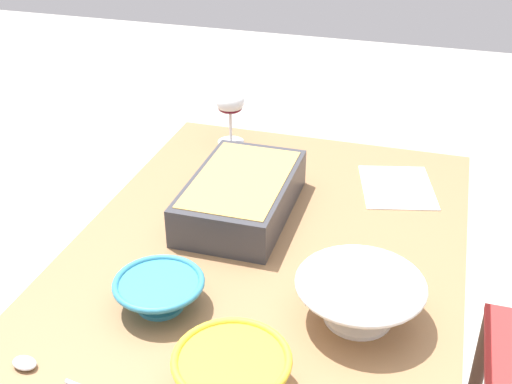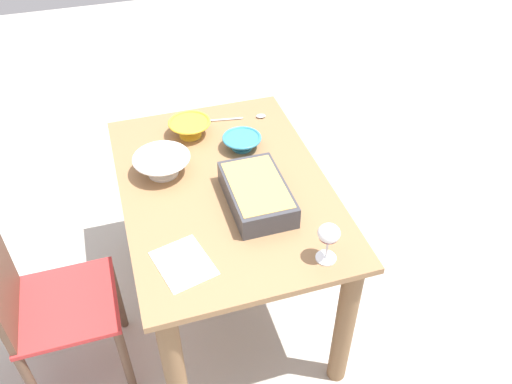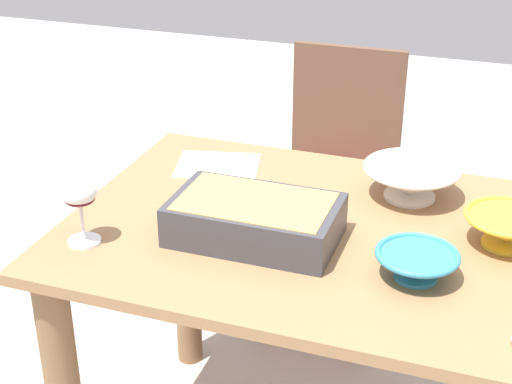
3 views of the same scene
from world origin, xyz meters
name	(u,v)px [view 1 (image 1 of 3)]	position (x,y,z in m)	size (l,w,h in m)	color
dining_table	(263,316)	(0.00, 0.00, 0.57)	(1.17, 0.81, 0.74)	olive
wine_glass	(230,106)	(-0.48, -0.23, 0.85)	(0.08, 0.08, 0.15)	white
casserole_dish	(241,194)	(-0.14, -0.09, 0.79)	(0.36, 0.21, 0.09)	#38383D
mixing_bowl	(232,372)	(0.37, 0.06, 0.78)	(0.19, 0.19, 0.08)	yellow
small_bowl	(359,297)	(0.14, 0.22, 0.79)	(0.23, 0.23, 0.08)	white
serving_bowl	(159,291)	(0.21, -0.14, 0.77)	(0.17, 0.17, 0.06)	teal
serving_spoon	(55,376)	(0.43, -0.22, 0.75)	(0.06, 0.28, 0.01)	silver
napkin	(397,187)	(-0.36, 0.24, 0.74)	(0.21, 0.17, 0.00)	white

